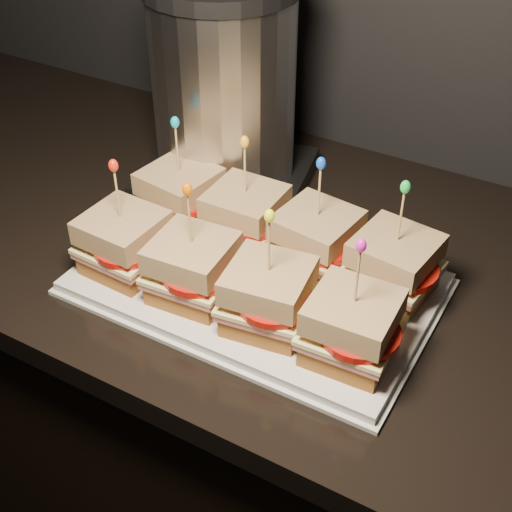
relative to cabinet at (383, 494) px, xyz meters
The scene contains 63 objects.
cabinet is the anchor object (origin of this frame).
granite_slab 0.43m from the cabinet, 90.00° to the left, with size 2.62×0.65×0.04m, color black.
platter 0.51m from the cabinet, 152.29° to the right, with size 0.45×0.28×0.02m, color silver.
platter_rim 0.50m from the cabinet, 152.29° to the right, with size 0.46×0.29×0.01m, color silver.
sandwich_0_bread_bot 0.60m from the cabinet, behind, with size 0.09×0.09×0.03m, color brown.
sandwich_0_ham 0.61m from the cabinet, behind, with size 0.10×0.10×0.01m, color #B1504B.
sandwich_0_cheese 0.62m from the cabinet, behind, with size 0.10×0.10×0.01m, color #F3EB93.
sandwich_0_tomato 0.62m from the cabinet, behind, with size 0.09×0.09×0.01m, color #B6130C.
sandwich_0_bread_top 0.64m from the cabinet, behind, with size 0.09×0.09×0.03m, color brown.
sandwich_0_pick 0.68m from the cabinet, behind, with size 0.00×0.00×0.09m, color tan.
sandwich_0_frill 0.72m from the cabinet, behind, with size 0.01×0.01×0.02m, color #1096BB.
sandwich_1_bread_bot 0.54m from the cabinet, behind, with size 0.09×0.09×0.03m, color brown.
sandwich_1_ham 0.56m from the cabinet, behind, with size 0.10×0.10×0.01m, color #B1504B.
sandwich_1_cheese 0.56m from the cabinet, behind, with size 0.10×0.10×0.01m, color #F3EB93.
sandwich_1_tomato 0.56m from the cabinet, 169.66° to the right, with size 0.09×0.09×0.01m, color #B6130C.
sandwich_1_bread_top 0.59m from the cabinet, behind, with size 0.09×0.09×0.03m, color brown.
sandwich_1_pick 0.63m from the cabinet, behind, with size 0.00×0.00×0.09m, color tan.
sandwich_1_frill 0.67m from the cabinet, behind, with size 0.01×0.01×0.02m, color orange.
sandwich_2_bread_bot 0.50m from the cabinet, 165.22° to the right, with size 0.09×0.09×0.03m, color brown.
sandwich_2_ham 0.52m from the cabinet, 165.22° to the right, with size 0.10×0.10×0.01m, color #B1504B.
sandwich_2_cheese 0.52m from the cabinet, 165.22° to the right, with size 0.10×0.10×0.01m, color #F3EB93.
sandwich_2_tomato 0.53m from the cabinet, 161.40° to the right, with size 0.09×0.09×0.01m, color #B6130C.
sandwich_2_bread_top 0.55m from the cabinet, 165.22° to the right, with size 0.09×0.09×0.03m, color brown.
sandwich_2_pick 0.60m from the cabinet, 165.22° to the right, with size 0.00×0.00×0.09m, color tan.
sandwich_2_frill 0.64m from the cabinet, 165.22° to the right, with size 0.01×0.01×0.02m, color blue.
sandwich_3_bread_bot 0.48m from the cabinet, 130.84° to the right, with size 0.09×0.09×0.03m, color brown.
sandwich_3_ham 0.50m from the cabinet, 130.84° to the right, with size 0.10×0.10×0.01m, color #B1504B.
sandwich_3_cheese 0.51m from the cabinet, 130.84° to the right, with size 0.10×0.10×0.01m, color #F3EB93.
sandwich_3_tomato 0.51m from the cabinet, 114.69° to the right, with size 0.09×0.09×0.01m, color #B6130C.
sandwich_3_bread_top 0.54m from the cabinet, 130.84° to the right, with size 0.09×0.09×0.03m, color brown.
sandwich_3_pick 0.58m from the cabinet, 130.84° to the right, with size 0.00×0.00×0.09m, color tan.
sandwich_3_frill 0.63m from the cabinet, 130.84° to the right, with size 0.01×0.01×0.02m, color green.
sandwich_4_bread_bot 0.62m from the cabinet, 154.89° to the right, with size 0.09×0.09×0.03m, color brown.
sandwich_4_ham 0.63m from the cabinet, 154.89° to the right, with size 0.10×0.10×0.01m, color #B1504B.
sandwich_4_cheese 0.64m from the cabinet, 154.89° to the right, with size 0.10×0.10×0.01m, color #F3EB93.
sandwich_4_tomato 0.64m from the cabinet, 153.31° to the right, with size 0.09×0.09×0.01m, color #B6130C.
sandwich_4_bread_top 0.66m from the cabinet, 154.89° to the right, with size 0.09×0.09×0.03m, color brown.
sandwich_4_pick 0.70m from the cabinet, 154.89° to the right, with size 0.00×0.00×0.09m, color tan.
sandwich_4_frill 0.73m from the cabinet, 154.89° to the right, with size 0.01×0.01×0.02m, color red.
sandwich_5_bread_bot 0.56m from the cabinet, 146.07° to the right, with size 0.09×0.09×0.03m, color brown.
sandwich_5_ham 0.58m from the cabinet, 146.07° to the right, with size 0.10×0.10×0.01m, color #B1504B.
sandwich_5_cheese 0.58m from the cabinet, 146.07° to the right, with size 0.10×0.10×0.01m, color #F3EB93.
sandwich_5_tomato 0.59m from the cabinet, 143.75° to the right, with size 0.09×0.09×0.01m, color #B6130C.
sandwich_5_bread_top 0.61m from the cabinet, 146.07° to the right, with size 0.09×0.09×0.03m, color brown.
sandwich_5_pick 0.65m from the cabinet, 146.07° to the right, with size 0.00×0.00×0.09m, color tan.
sandwich_5_frill 0.69m from the cabinet, 146.07° to the right, with size 0.01×0.01×0.02m, color #E76200.
sandwich_6_bread_bot 0.53m from the cabinet, 129.99° to the right, with size 0.09×0.09×0.03m, color brown.
sandwich_6_ham 0.54m from the cabinet, 129.99° to the right, with size 0.10×0.10×0.01m, color #B1504B.
sandwich_6_cheese 0.55m from the cabinet, 129.99° to the right, with size 0.10×0.10×0.01m, color #F3EB93.
sandwich_6_tomato 0.55m from the cabinet, 126.47° to the right, with size 0.09×0.09×0.01m, color #B6130C.
sandwich_6_bread_top 0.57m from the cabinet, 129.99° to the right, with size 0.09×0.09×0.03m, color brown.
sandwich_6_pick 0.62m from the cabinet, 129.99° to the right, with size 0.00×0.00×0.09m, color tan.
sandwich_6_frill 0.66m from the cabinet, 129.99° to the right, with size 0.01×0.01×0.02m, color #E6F317.
sandwich_7_bread_bot 0.51m from the cabinet, 100.83° to the right, with size 0.09×0.09×0.03m, color brown.
sandwich_7_ham 0.53m from the cabinet, 100.83° to the right, with size 0.10×0.10×0.01m, color #B1504B.
sandwich_7_cheese 0.53m from the cabinet, 100.83° to the right, with size 0.10×0.10×0.01m, color #F3EB93.
sandwich_7_tomato 0.54m from the cabinet, 96.52° to the right, with size 0.09×0.09×0.01m, color #B6130C.
sandwich_7_bread_top 0.56m from the cabinet, 100.83° to the right, with size 0.09×0.09×0.03m, color brown.
sandwich_7_pick 0.60m from the cabinet, 100.83° to the right, with size 0.00×0.00×0.09m, color tan.
sandwich_7_frill 0.65m from the cabinet, 100.83° to the right, with size 0.01×0.01×0.02m, color #D01EA5.
appliance_base 0.60m from the cabinet, 164.39° to the left, with size 0.25×0.21×0.03m, color #262628.
appliance_body 0.72m from the cabinet, 164.39° to the left, with size 0.21×0.21×0.27m, color silver.
appliance 0.72m from the cabinet, 164.39° to the left, with size 0.25×0.21×0.33m, color silver, non-canonical shape.
Camera 1 is at (0.10, 0.96, 1.47)m, focal length 50.00 mm.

